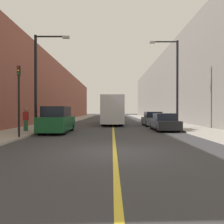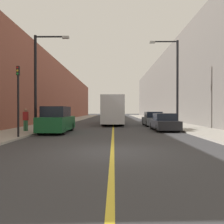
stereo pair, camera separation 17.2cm
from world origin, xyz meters
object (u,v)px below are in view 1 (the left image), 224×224
at_px(car_right_mid, 152,119).
at_px(street_lamp_left, 39,76).
at_px(pedestrian, 26,119).
at_px(bus, 112,110).
at_px(car_right_near, 164,123).
at_px(street_lamp_right, 175,78).
at_px(traffic_light, 19,98).
at_px(parked_suv_left, 57,121).

distance_m(car_right_mid, street_lamp_left, 13.03).
xyz_separation_m(street_lamp_left, pedestrian, (-1.21, 0.60, -3.17)).
xyz_separation_m(bus, car_right_near, (4.30, -9.26, -1.10)).
bearing_deg(bus, pedestrian, -121.19).
bearing_deg(street_lamp_left, pedestrian, 153.41).
height_order(car_right_near, car_right_mid, car_right_mid).
xyz_separation_m(street_lamp_right, pedestrian, (-12.12, -2.83, -3.53)).
xyz_separation_m(street_lamp_left, traffic_light, (-0.14, -3.11, -1.77)).
bearing_deg(pedestrian, traffic_light, -73.92).
distance_m(car_right_mid, traffic_light, 14.90).
xyz_separation_m(parked_suv_left, traffic_light, (-1.34, -3.62, 1.49)).
bearing_deg(bus, car_right_mid, -39.14).
height_order(car_right_near, pedestrian, pedestrian).
bearing_deg(street_lamp_left, parked_suv_left, 22.77).
distance_m(car_right_near, street_lamp_right, 4.24).
relative_size(car_right_near, pedestrian, 2.50).
relative_size(parked_suv_left, pedestrian, 2.83).
height_order(traffic_light, pedestrian, traffic_light).
bearing_deg(street_lamp_right, bus, 124.56).
distance_m(bus, car_right_near, 10.27).
bearing_deg(street_lamp_right, car_right_near, -135.53).
bearing_deg(street_lamp_left, car_right_near, 12.89).
xyz_separation_m(car_right_near, street_lamp_right, (1.24, 1.21, 3.87)).
height_order(parked_suv_left, car_right_mid, parked_suv_left).
relative_size(parked_suv_left, car_right_mid, 1.06).
xyz_separation_m(bus, street_lamp_left, (-5.37, -11.47, 2.42)).
height_order(parked_suv_left, street_lamp_right, street_lamp_right).
height_order(parked_suv_left, pedestrian, parked_suv_left).
bearing_deg(car_right_near, parked_suv_left, -168.60).
bearing_deg(parked_suv_left, street_lamp_left, -157.23).
relative_size(parked_suv_left, traffic_light, 1.15).
bearing_deg(street_lamp_right, traffic_light, -149.37).
bearing_deg(car_right_mid, street_lamp_right, -75.60).
relative_size(street_lamp_left, street_lamp_right, 0.91).
distance_m(street_lamp_right, pedestrian, 12.93).
height_order(parked_suv_left, street_lamp_left, street_lamp_left).
xyz_separation_m(car_right_mid, street_lamp_left, (-9.77, -7.90, 3.48)).
height_order(car_right_near, street_lamp_left, street_lamp_left).
relative_size(bus, street_lamp_right, 1.50).
bearing_deg(traffic_light, street_lamp_left, 87.51).
bearing_deg(parked_suv_left, street_lamp_right, 16.76).
bearing_deg(parked_suv_left, bus, 69.20).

